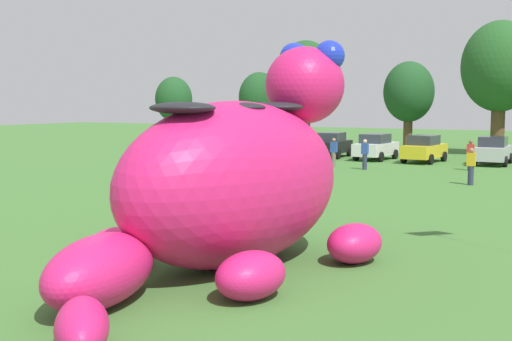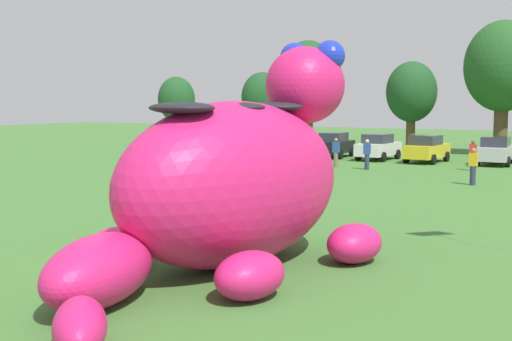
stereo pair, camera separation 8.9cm
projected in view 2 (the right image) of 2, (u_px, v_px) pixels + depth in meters
ground_plane at (151, 271)px, 14.53m from camera, size 160.00×160.00×0.00m
giant_inflatable_creature at (235, 181)px, 14.90m from camera, size 6.00×10.77×5.40m
car_black at (334, 145)px, 44.43m from camera, size 2.14×4.20×1.72m
car_white at (378, 147)px, 42.46m from camera, size 2.12×4.19×1.72m
car_yellow at (427, 149)px, 40.66m from camera, size 2.20×4.23×1.72m
car_silver at (496, 151)px, 39.12m from camera, size 2.04×4.15×1.72m
tree_far_left at (177, 100)px, 60.47m from camera, size 3.48×3.48×6.17m
tree_left at (262, 98)px, 55.49m from camera, size 3.59×3.59×6.37m
tree_mid_left at (308, 78)px, 53.49m from camera, size 5.01×5.01×8.89m
tree_centre_left at (411, 92)px, 50.08m from camera, size 3.92×3.92×6.96m
tree_centre at (503, 67)px, 45.80m from camera, size 5.40×5.40×9.59m
spectator_near_inflatable at (473, 155)px, 35.78m from camera, size 0.38×0.26×1.71m
spectator_mid_field at (336, 153)px, 37.66m from camera, size 0.38×0.26×1.71m
spectator_by_cars at (367, 155)px, 36.29m from camera, size 0.38×0.26×1.71m
spectator_wandering at (473, 167)px, 29.47m from camera, size 0.38×0.26×1.71m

